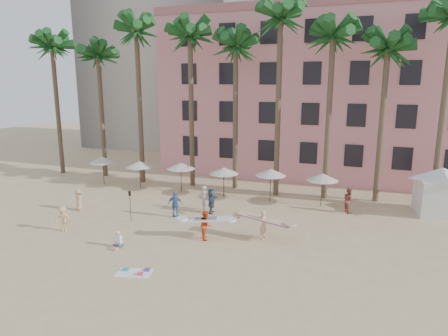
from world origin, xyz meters
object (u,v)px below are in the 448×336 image
object	(u,v)px
carrier_white	(206,224)
carrier_yellow	(264,223)
cabana	(440,187)
pink_hotel	(340,96)

from	to	relation	value
carrier_white	carrier_yellow	bearing A→B (deg)	20.05
cabana	pink_hotel	bearing A→B (deg)	123.70
pink_hotel	carrier_white	xyz separation A→B (m)	(-5.94, -22.47, -7.03)
pink_hotel	carrier_white	size ratio (longest dim) A/B	11.29
carrier_white	pink_hotel	bearing A→B (deg)	75.18
carrier_white	cabana	bearing A→B (deg)	35.32
pink_hotel	carrier_yellow	bearing A→B (deg)	-96.95
carrier_yellow	carrier_white	distance (m)	3.57
pink_hotel	cabana	bearing A→B (deg)	-56.30
carrier_yellow	carrier_white	xyz separation A→B (m)	(-3.35, -1.22, -0.06)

